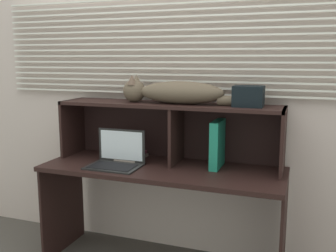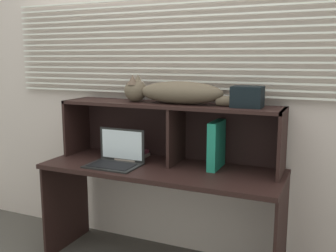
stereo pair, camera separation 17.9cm
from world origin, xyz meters
name	(u,v)px [view 1 (the left image)]	position (x,y,z in m)	size (l,w,h in m)	color
back_panel_with_blinds	(178,80)	(0.00, 0.55, 1.26)	(4.40, 0.08, 2.50)	beige
desk	(162,185)	(0.00, 0.22, 0.58)	(1.58, 0.57, 0.71)	black
hutch_shelf_unit	(170,120)	(0.01, 0.38, 1.00)	(1.52, 0.31, 0.41)	black
cat	(174,92)	(0.04, 0.35, 1.19)	(0.93, 0.19, 0.19)	brown
laptop	(117,159)	(-0.29, 0.15, 0.75)	(0.34, 0.25, 0.23)	black
binder_upright	(217,144)	(0.34, 0.35, 0.86)	(0.06, 0.24, 0.31)	#1D8166
book_stack	(131,156)	(-0.28, 0.35, 0.73)	(0.17, 0.25, 0.04)	gray
storage_box	(248,96)	(0.53, 0.35, 1.18)	(0.18, 0.15, 0.13)	black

